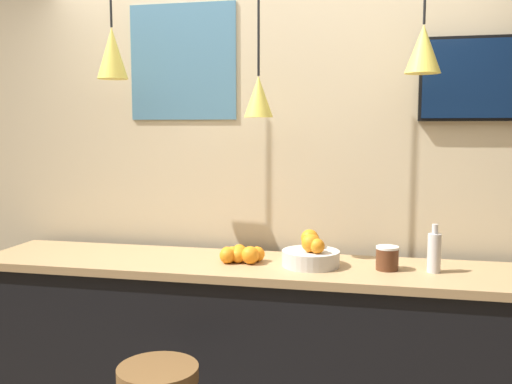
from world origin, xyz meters
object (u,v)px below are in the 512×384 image
Objects in this scene: juice_bottle at (434,252)px; spread_jar at (387,258)px; mounted_tv at (484,79)px; fruit_bowl at (311,253)px.

juice_bottle is 2.01× the size of spread_jar.
spread_jar is 0.18× the size of mounted_tv.
mounted_tv is (0.80, 0.33, 0.84)m from fruit_bowl.
mounted_tv is (0.24, 0.34, 0.80)m from juice_bottle.
juice_bottle is 0.90m from mounted_tv.
juice_bottle is (0.57, -0.01, 0.03)m from fruit_bowl.
fruit_bowl is 0.57m from juice_bottle.
spread_jar is (0.36, -0.01, -0.00)m from fruit_bowl.
juice_bottle is at bearing -0.91° from fruit_bowl.
mounted_tv is (0.45, 0.34, 0.84)m from spread_jar.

